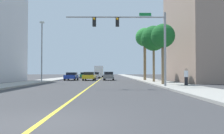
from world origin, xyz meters
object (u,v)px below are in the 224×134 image
street_lamp (42,48)px  palm_mid (154,39)px  palm_near (163,37)px  palm_far (145,38)px  car_green (85,75)px  car_silver (96,75)px  delivery_truck (99,71)px  car_gray (109,76)px  traffic_signal_mast (136,32)px  pedestrian (186,77)px  car_blue (72,76)px  car_yellow (89,76)px

street_lamp → palm_mid: bearing=0.3°
palm_near → palm_far: bearing=89.8°
car_green → palm_far: bearing=-54.4°
car_silver → delivery_truck: (0.12, 12.73, 0.92)m
palm_far → car_silver: bearing=121.7°
car_silver → delivery_truck: size_ratio=0.52×
palm_near → car_silver: palm_near is taller
car_green → street_lamp: bearing=-98.7°
palm_mid → delivery_truck: bearing=105.1°
palm_far → car_gray: palm_far is taller
delivery_truck → palm_near: bearing=-79.2°
traffic_signal_mast → palm_far: bearing=78.0°
palm_mid → palm_far: 6.19m
pedestrian → palm_far: bearing=-112.9°
delivery_truck → car_blue: bearing=-100.2°
street_lamp → palm_mid: street_lamp is taller
car_gray → pedestrian: size_ratio=2.54×
palm_mid → car_yellow: palm_mid is taller
traffic_signal_mast → car_gray: 19.37m
street_lamp → car_blue: (2.30, 9.34, -3.83)m
traffic_signal_mast → car_blue: 20.94m
car_silver → pedestrian: 30.32m
traffic_signal_mast → palm_far: palm_far is taller
palm_near → palm_mid: 6.14m
traffic_signal_mast → car_green: traffic_signal_mast is taller
palm_near → palm_far: size_ratio=0.75×
car_yellow → pedestrian: pedestrian is taller
street_lamp → car_gray: 13.61m
street_lamp → pedestrian: size_ratio=4.91×
traffic_signal_mast → street_lamp: size_ratio=1.14×
palm_near → car_green: size_ratio=1.43×
car_yellow → pedestrian: (10.80, -16.47, 0.20)m
palm_far → car_green: size_ratio=1.90×
palm_mid → car_silver: (-9.03, 20.40, -5.12)m
car_yellow → car_gray: bearing=21.0°
palm_far → car_yellow: bearing=165.5°
traffic_signal_mast → car_yellow: 19.00m
car_silver → car_blue: (-3.46, -11.13, -0.02)m
car_yellow → car_blue: (-3.18, 0.82, -0.04)m
palm_mid → palm_far: palm_far is taller
palm_near → car_gray: bearing=110.1°
car_green → delivery_truck: bearing=76.1°
traffic_signal_mast → palm_far: (3.24, 15.22, 1.86)m
palm_mid → pedestrian: 9.53m
palm_mid → car_gray: 12.41m
pedestrian → car_gray: bearing=-96.7°
palm_far → car_green: 20.33m
car_green → delivery_truck: delivery_truck is taller
palm_far → car_silver: (-8.83, 14.31, -6.14)m
car_gray → car_silver: car_gray is taller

